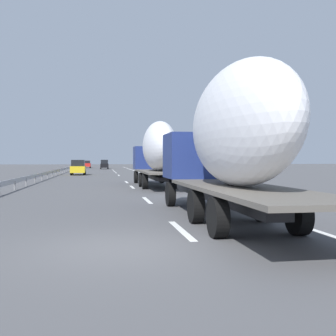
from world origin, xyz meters
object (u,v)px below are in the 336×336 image
object	(u,v)px
car_yellow_coupe	(78,167)
car_red_compact	(87,164)
car_black_suv	(104,164)
truck_trailing	(229,138)
road_sign	(165,159)
truck_lead	(157,151)

from	to	relation	value
car_yellow_coupe	car_red_compact	xyz separation A→B (m)	(45.80, 0.43, -0.06)
car_yellow_coupe	car_black_suv	distance (m)	33.69
truck_trailing	car_yellow_coupe	bearing A→B (deg)	9.56
truck_trailing	road_sign	distance (m)	32.64
car_red_compact	road_sign	world-z (taller)	road_sign
road_sign	truck_trailing	bearing A→B (deg)	174.55
truck_lead	truck_trailing	size ratio (longest dim) A/B	1.00
road_sign	truck_lead	bearing A→B (deg)	168.81
car_black_suv	car_yellow_coupe	bearing A→B (deg)	173.81
truck_lead	car_black_suv	distance (m)	58.21
truck_trailing	car_black_suv	bearing A→B (deg)	2.55
truck_trailing	road_sign	size ratio (longest dim) A/B	4.41
car_yellow_coupe	car_black_suv	bearing A→B (deg)	-6.19
truck_trailing	car_black_suv	size ratio (longest dim) A/B	2.83
truck_lead	car_red_compact	bearing A→B (deg)	6.01
truck_trailing	car_red_compact	size ratio (longest dim) A/B	2.71
truck_trailing	car_red_compact	bearing A→B (deg)	4.86
truck_lead	truck_trailing	bearing A→B (deg)	180.00
car_red_compact	car_black_suv	xyz separation A→B (m)	(-12.30, -4.07, 0.07)
truck_trailing	car_black_suv	xyz separation A→B (m)	(74.90, 3.34, -1.70)
car_black_suv	road_sign	world-z (taller)	road_sign
truck_trailing	truck_lead	bearing A→B (deg)	-0.00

